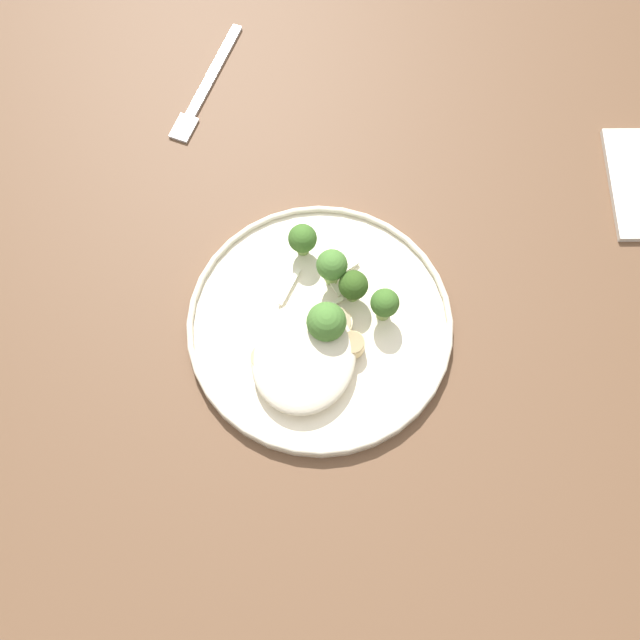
{
  "coord_description": "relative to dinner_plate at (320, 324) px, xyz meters",
  "views": [
    {
      "loc": [
        0.3,
        0.08,
        1.54
      ],
      "look_at": [
        -0.0,
        0.02,
        0.76
      ],
      "focal_mm": 43.81,
      "sensor_mm": 36.0,
      "label": 1
    }
  ],
  "objects": [
    {
      "name": "onion_sliver_pale_crescent",
      "position": [
        -0.07,
        0.02,
        0.01
      ],
      "size": [
        0.03,
        0.03,
        0.0
      ],
      "primitive_type": "cube",
      "rotation": [
        0.0,
        0.0,
        2.37
      ],
      "color": "silver",
      "rests_on": "dinner_plate"
    },
    {
      "name": "seared_scallop_tilted_round",
      "position": [
        0.06,
        0.02,
        0.01
      ],
      "size": [
        0.04,
        0.04,
        0.01
      ],
      "color": "beige",
      "rests_on": "dinner_plate"
    },
    {
      "name": "dinner_plate",
      "position": [
        0.0,
        0.0,
        0.0
      ],
      "size": [
        0.29,
        0.29,
        0.02
      ],
      "color": "beige",
      "rests_on": "wooden_dining_table"
    },
    {
      "name": "broccoli_floret_beside_noodles",
      "position": [
        -0.04,
        0.03,
        0.03
      ],
      "size": [
        0.03,
        0.03,
        0.05
      ],
      "color": "#7A994C",
      "rests_on": "dinner_plate"
    },
    {
      "name": "onion_sliver_short_strip",
      "position": [
        -0.03,
        -0.04,
        0.01
      ],
      "size": [
        0.05,
        0.02,
        0.0
      ],
      "primitive_type": "cube",
      "rotation": [
        0.0,
        0.0,
        6.02
      ],
      "color": "silver",
      "rests_on": "dinner_plate"
    },
    {
      "name": "noodle_bed",
      "position": [
        0.05,
        -0.01,
        0.02
      ],
      "size": [
        0.13,
        0.11,
        0.03
      ],
      "color": "beige",
      "rests_on": "dinner_plate"
    },
    {
      "name": "broccoli_floret_small_sprig",
      "position": [
        -0.05,
        0.0,
        0.04
      ],
      "size": [
        0.03,
        0.03,
        0.06
      ],
      "color": "#7A994C",
      "rests_on": "dinner_plate"
    },
    {
      "name": "seared_scallop_large_seared",
      "position": [
        0.0,
        0.02,
        0.01
      ],
      "size": [
        0.03,
        0.03,
        0.01
      ],
      "color": "beige",
      "rests_on": "dinner_plate"
    },
    {
      "name": "onion_sliver_curled_piece",
      "position": [
        -0.05,
        0.0,
        0.01
      ],
      "size": [
        0.03,
        0.03,
        0.0
      ],
      "primitive_type": "cube",
      "rotation": [
        0.0,
        0.0,
        0.73
      ],
      "color": "silver",
      "rests_on": "dinner_plate"
    },
    {
      "name": "wooden_dining_table",
      "position": [
        0.0,
        -0.02,
        -0.09
      ],
      "size": [
        1.4,
        1.0,
        0.74
      ],
      "color": "brown",
      "rests_on": "ground"
    },
    {
      "name": "onion_sliver_long_sliver",
      "position": [
        -0.02,
        0.0,
        0.01
      ],
      "size": [
        0.03,
        0.03,
        0.0
      ],
      "primitive_type": "cube",
      "rotation": [
        0.0,
        0.0,
        5.47
      ],
      "color": "silver",
      "rests_on": "dinner_plate"
    },
    {
      "name": "dinner_fork",
      "position": [
        -0.29,
        -0.2,
        -0.01
      ],
      "size": [
        0.19,
        0.05,
        0.0
      ],
      "color": "silver",
      "rests_on": "wooden_dining_table"
    },
    {
      "name": "seared_scallop_right_edge",
      "position": [
        0.04,
        0.02,
        0.01
      ],
      "size": [
        0.02,
        0.02,
        0.01
      ],
      "color": "#DBB77A",
      "rests_on": "dinner_plate"
    },
    {
      "name": "broccoli_floret_near_rim",
      "position": [
        -0.02,
        0.07,
        0.03
      ],
      "size": [
        0.03,
        0.03,
        0.05
      ],
      "color": "#89A356",
      "rests_on": "dinner_plate"
    },
    {
      "name": "seared_scallop_half_hidden",
      "position": [
        0.02,
        0.04,
        0.01
      ],
      "size": [
        0.03,
        0.03,
        0.02
      ],
      "color": "#E5C689",
      "rests_on": "dinner_plate"
    },
    {
      "name": "broccoli_floret_front_edge",
      "position": [
        -0.08,
        -0.04,
        0.03
      ],
      "size": [
        0.03,
        0.03,
        0.05
      ],
      "color": "#7A994C",
      "rests_on": "dinner_plate"
    },
    {
      "name": "seared_scallop_left_edge",
      "position": [
        0.07,
        0.0,
        0.01
      ],
      "size": [
        0.03,
        0.03,
        0.01
      ],
      "color": "#DBB77A",
      "rests_on": "dinner_plate"
    },
    {
      "name": "ground",
      "position": [
        0.0,
        -0.02,
        -0.75
      ],
      "size": [
        6.0,
        6.0,
        0.0
      ],
      "primitive_type": "plane",
      "color": "#2D2B28"
    },
    {
      "name": "broccoli_floret_rear_charred",
      "position": [
        0.01,
        0.01,
        0.04
      ],
      "size": [
        0.04,
        0.04,
        0.06
      ],
      "color": "#89A356",
      "rests_on": "dinner_plate"
    },
    {
      "name": "seared_scallop_center_golden",
      "position": [
        0.06,
        -0.05,
        0.01
      ],
      "size": [
        0.03,
        0.03,
        0.02
      ],
      "color": "beige",
      "rests_on": "dinner_plate"
    }
  ]
}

